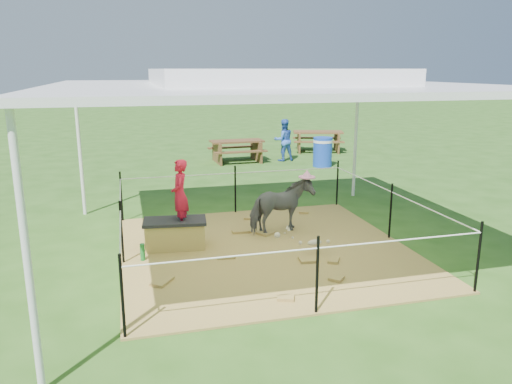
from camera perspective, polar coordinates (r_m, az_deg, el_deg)
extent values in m
plane|color=#2D5919|center=(8.23, 1.08, -6.73)|extent=(90.00, 90.00, 0.00)
cube|color=brown|center=(8.23, 1.08, -6.63)|extent=(4.60, 4.60, 0.03)
cylinder|color=silver|center=(10.57, -19.49, 4.39)|extent=(0.07, 0.07, 2.60)
cylinder|color=silver|center=(11.71, 11.31, 5.77)|extent=(0.07, 0.07, 2.60)
cylinder|color=silver|center=(4.77, -24.70, -7.01)|extent=(0.07, 0.07, 2.60)
cube|color=white|center=(7.71, 1.17, 11.97)|extent=(6.30, 6.30, 0.08)
cube|color=white|center=(7.71, 1.17, 13.08)|extent=(3.30, 3.30, 0.22)
cylinder|color=black|center=(9.95, -15.13, -0.55)|extent=(0.04, 0.04, 1.00)
cylinder|color=black|center=(10.17, -2.38, 0.24)|extent=(0.04, 0.04, 1.00)
cylinder|color=black|center=(10.87, 9.28, 0.95)|extent=(0.04, 0.04, 1.00)
cylinder|color=black|center=(7.79, -15.09, -4.54)|extent=(0.04, 0.04, 1.00)
cylinder|color=black|center=(8.93, 15.13, -2.19)|extent=(0.04, 0.04, 1.00)
cylinder|color=black|center=(5.69, -15.03, -11.55)|extent=(0.04, 0.04, 1.00)
cylinder|color=black|center=(6.07, 7.00, -9.49)|extent=(0.04, 0.04, 1.00)
cylinder|color=black|center=(7.17, 24.07, -6.90)|extent=(0.04, 0.04, 1.00)
cylinder|color=white|center=(10.10, -2.40, 2.17)|extent=(4.50, 0.02, 0.02)
cylinder|color=white|center=(5.94, 7.10, -6.39)|extent=(4.50, 0.02, 0.02)
cylinder|color=white|center=(8.84, 15.27, -0.01)|extent=(0.02, 4.50, 0.02)
cylinder|color=white|center=(7.69, -15.26, -2.07)|extent=(0.02, 4.50, 0.02)
cube|color=#A3873B|center=(8.34, -9.21, -4.88)|extent=(1.00, 0.58, 0.42)
cube|color=black|center=(8.26, -9.27, -3.31)|extent=(1.07, 0.64, 0.05)
imported|color=red|center=(8.13, -8.72, 0.40)|extent=(0.32, 0.45, 1.14)
cylinder|color=#197027|center=(7.91, -12.84, -6.71)|extent=(0.08, 0.08, 0.26)
imported|color=#4D4D52|center=(8.88, 2.91, -1.67)|extent=(1.26, 0.84, 0.98)
cylinder|color=pink|center=(8.75, 2.96, 1.87)|extent=(0.30, 0.30, 0.14)
cylinder|color=blue|center=(15.33, 7.62, 4.55)|extent=(0.69, 0.69, 0.89)
cube|color=#53311C|center=(15.99, -2.20, 4.69)|extent=(1.72, 1.27, 0.70)
cube|color=brown|center=(18.18, 7.07, 5.77)|extent=(2.04, 1.72, 0.73)
imported|color=blue|center=(16.15, 3.18, 5.94)|extent=(0.68, 0.55, 1.35)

